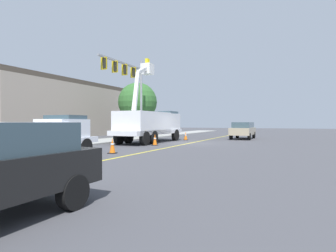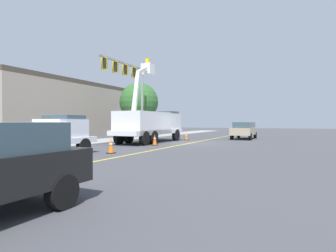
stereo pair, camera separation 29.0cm
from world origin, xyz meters
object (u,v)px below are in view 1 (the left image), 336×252
object	(u,v)px
service_pickup_truck	(43,134)
traffic_signal_mast	(129,80)
traffic_cone_mid_front	(112,146)
passing_minivan	(243,129)
traffic_cone_trailing	(186,136)
utility_bucket_truck	(150,123)
traffic_cone_mid_rear	(155,140)

from	to	relation	value
service_pickup_truck	traffic_signal_mast	distance (m)	13.61
service_pickup_truck	traffic_cone_mid_front	bearing A→B (deg)	-37.39
passing_minivan	traffic_cone_trailing	world-z (taller)	passing_minivan
traffic_signal_mast	passing_minivan	bearing A→B (deg)	-56.39
service_pickup_truck	traffic_cone_trailing	size ratio (longest dim) A/B	7.35
utility_bucket_truck	traffic_cone_trailing	xyz separation A→B (m)	(3.96, -1.71, -1.24)
utility_bucket_truck	service_pickup_truck	bearing A→B (deg)	178.96
traffic_cone_mid_front	traffic_signal_mast	distance (m)	12.15
utility_bucket_truck	traffic_cone_trailing	size ratio (longest dim) A/B	10.74
traffic_signal_mast	service_pickup_truck	bearing A→B (deg)	-167.07
utility_bucket_truck	traffic_cone_trailing	world-z (taller)	utility_bucket_truck
traffic_cone_mid_front	traffic_signal_mast	world-z (taller)	traffic_signal_mast
utility_bucket_truck	passing_minivan	size ratio (longest dim) A/B	1.71
traffic_cone_mid_front	traffic_cone_trailing	bearing A→B (deg)	0.87
traffic_cone_mid_rear	traffic_cone_trailing	size ratio (longest dim) A/B	1.07
service_pickup_truck	traffic_signal_mast	world-z (taller)	traffic_signal_mast
traffic_cone_trailing	traffic_signal_mast	size ratio (longest dim) A/B	0.10
traffic_cone_mid_front	traffic_cone_mid_rear	bearing A→B (deg)	1.92
passing_minivan	traffic_cone_mid_rear	world-z (taller)	passing_minivan
traffic_cone_mid_rear	traffic_signal_mast	xyz separation A→B (m)	(4.18, 4.78, 5.25)
utility_bucket_truck	traffic_cone_mid_front	distance (m)	8.49
traffic_cone_trailing	service_pickup_truck	bearing A→B (deg)	172.68
traffic_cone_mid_rear	traffic_cone_trailing	distance (m)	6.56
utility_bucket_truck	traffic_cone_mid_rear	xyz separation A→B (m)	(-2.61, -1.71, -1.21)
passing_minivan	traffic_signal_mast	distance (m)	12.35
passing_minivan	traffic_cone_trailing	size ratio (longest dim) A/B	6.30
traffic_cone_mid_front	traffic_cone_mid_rear	size ratio (longest dim) A/B	1.01
traffic_cone_mid_front	traffic_cone_trailing	xyz separation A→B (m)	(12.15, 0.18, -0.03)
traffic_signal_mast	utility_bucket_truck	bearing A→B (deg)	-117.15
utility_bucket_truck	traffic_signal_mast	world-z (taller)	traffic_signal_mast
traffic_cone_mid_front	traffic_signal_mast	bearing A→B (deg)	26.97
traffic_cone_mid_rear	traffic_signal_mast	distance (m)	8.24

